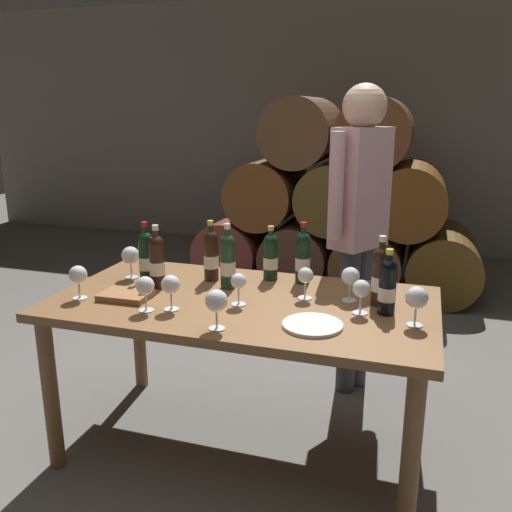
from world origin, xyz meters
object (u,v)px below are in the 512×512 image
at_px(wine_glass_1, 305,277).
at_px(wine_bottle_7, 271,256).
at_px(wine_bottle_0, 157,261).
at_px(tasting_notebook, 126,295).
at_px(serving_plate, 313,325).
at_px(wine_bottle_4, 146,256).
at_px(wine_bottle_5, 228,261).
at_px(wine_glass_6, 145,287).
at_px(wine_glass_3, 130,256).
at_px(wine_glass_7, 238,283).
at_px(wine_glass_0, 350,277).
at_px(wine_glass_2, 78,276).
at_px(dining_table, 243,318).
at_px(sommelier_presenting, 359,213).
at_px(wine_glass_4, 417,298).
at_px(wine_bottle_2, 303,257).
at_px(wine_bottle_6, 387,286).
at_px(wine_bottle_1, 380,276).
at_px(wine_glass_8, 171,285).
at_px(wine_glass_9, 216,302).
at_px(wine_bottle_3, 211,255).

bearing_deg(wine_glass_1, wine_bottle_7, 134.93).
bearing_deg(wine_bottle_0, wine_glass_1, 4.49).
height_order(tasting_notebook, serving_plate, tasting_notebook).
xyz_separation_m(wine_bottle_4, wine_bottle_5, (0.41, 0.03, 0.00)).
bearing_deg(wine_glass_1, wine_glass_6, -149.94).
bearing_deg(wine_glass_3, wine_glass_7, -17.54).
distance_m(wine_glass_0, wine_glass_2, 1.21).
distance_m(dining_table, wine_bottle_5, 0.29).
xyz_separation_m(wine_glass_6, sommelier_presenting, (0.76, 1.01, 0.18)).
distance_m(wine_glass_4, wine_glass_7, 0.74).
relative_size(wine_glass_2, wine_glass_6, 1.01).
bearing_deg(wine_glass_2, tasting_notebook, 18.66).
height_order(wine_bottle_2, wine_bottle_6, wine_bottle_2).
relative_size(wine_bottle_0, tasting_notebook, 1.39).
relative_size(tasting_notebook, sommelier_presenting, 0.13).
height_order(wine_bottle_1, wine_bottle_2, wine_bottle_1).
xyz_separation_m(wine_bottle_5, wine_glass_6, (-0.22, -0.39, -0.03)).
height_order(wine_glass_8, wine_glass_9, wine_glass_9).
bearing_deg(wine_bottle_3, wine_bottle_4, -157.31).
height_order(dining_table, wine_bottle_2, wine_bottle_2).
bearing_deg(wine_bottle_7, tasting_notebook, -139.56).
relative_size(wine_bottle_5, serving_plate, 1.30).
height_order(wine_bottle_2, sommelier_presenting, sommelier_presenting).
relative_size(wine_glass_0, wine_glass_1, 1.07).
bearing_deg(wine_glass_6, wine_bottle_6, 15.83).
xyz_separation_m(dining_table, sommelier_presenting, (0.41, 0.75, 0.37)).
bearing_deg(wine_bottle_3, sommelier_presenting, 38.79).
distance_m(wine_bottle_3, wine_bottle_6, 0.89).
xyz_separation_m(wine_bottle_0, wine_glass_2, (-0.26, -0.25, -0.02)).
height_order(wine_bottle_5, wine_glass_9, wine_bottle_5).
distance_m(wine_bottle_5, wine_glass_4, 0.89).
distance_m(wine_glass_3, wine_glass_8, 0.52).
xyz_separation_m(dining_table, wine_glass_7, (0.01, -0.07, 0.19)).
bearing_deg(wine_glass_3, wine_bottle_6, -5.24).
distance_m(wine_bottle_1, wine_glass_1, 0.33).
relative_size(wine_bottle_5, wine_glass_2, 2.03).
bearing_deg(wine_bottle_3, wine_glass_1, -14.44).
bearing_deg(tasting_notebook, wine_bottle_5, 33.87).
bearing_deg(wine_glass_8, wine_glass_7, 29.52).
xyz_separation_m(wine_bottle_3, wine_glass_4, (0.99, -0.31, -0.02)).
bearing_deg(wine_glass_6, wine_glass_2, 172.57).
distance_m(wine_bottle_7, wine_glass_9, 0.67).
height_order(wine_bottle_1, wine_bottle_3, wine_bottle_1).
height_order(wine_bottle_6, wine_glass_9, wine_bottle_6).
xyz_separation_m(wine_glass_1, wine_glass_4, (0.48, -0.18, 0.01)).
relative_size(wine_bottle_0, wine_glass_8, 1.97).
bearing_deg(wine_glass_9, wine_bottle_2, 74.25).
distance_m(wine_bottle_2, wine_bottle_7, 0.16).
height_order(wine_glass_4, wine_glass_8, wine_glass_4).
distance_m(wine_glass_4, sommelier_presenting, 0.91).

